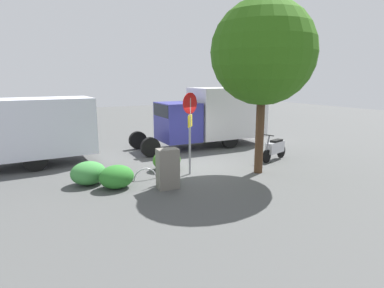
{
  "coord_description": "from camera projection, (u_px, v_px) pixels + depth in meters",
  "views": [
    {
      "loc": [
        6.14,
        11.07,
        3.51
      ],
      "look_at": [
        0.39,
        0.27,
        1.01
      ],
      "focal_mm": 30.05,
      "sensor_mm": 36.0,
      "label": 1
    }
  ],
  "objects": [
    {
      "name": "utility_cabinet",
      "position": [
        168.0,
        169.0,
        10.35
      ],
      "size": [
        0.71,
        0.49,
        1.32
      ],
      "primitive_type": "cube",
      "rotation": [
        0.0,
        0.0,
        -0.07
      ],
      "color": "slate",
      "rests_on": "ground"
    },
    {
      "name": "box_truck_far",
      "position": [
        14.0,
        130.0,
        12.63
      ],
      "size": [
        7.38,
        2.4,
        2.74
      ],
      "rotation": [
        0.0,
        0.0,
        0.03
      ],
      "color": "black",
      "rests_on": "ground"
    },
    {
      "name": "ground_plane",
      "position": [
        197.0,
        166.0,
        13.11
      ],
      "size": [
        60.0,
        60.0,
        0.0
      ],
      "primitive_type": "plane",
      "color": "#4B4C4C"
    },
    {
      "name": "shrub_near_sign",
      "position": [
        88.0,
        173.0,
        10.76
      ],
      "size": [
        1.17,
        0.96,
        0.8
      ],
      "primitive_type": "ellipsoid",
      "color": "#3F8C41",
      "rests_on": "ground"
    },
    {
      "name": "motorcycle",
      "position": [
        275.0,
        148.0,
        14.03
      ],
      "size": [
        1.75,
        0.78,
        1.2
      ],
      "rotation": [
        0.0,
        0.0,
        0.31
      ],
      "color": "black",
      "rests_on": "ground"
    },
    {
      "name": "bike_rack_hoop",
      "position": [
        145.0,
        179.0,
        11.38
      ],
      "size": [
        0.85,
        0.13,
        0.85
      ],
      "primitive_type": "torus",
      "rotation": [
        1.57,
        0.0,
        -0.1
      ],
      "color": "#B7B7BC",
      "rests_on": "ground"
    },
    {
      "name": "stop_sign",
      "position": [
        190.0,
        121.0,
        11.63
      ],
      "size": [
        0.71,
        0.33,
        3.02
      ],
      "color": "#9E9EA3",
      "rests_on": "ground"
    },
    {
      "name": "shrub_mid_verge",
      "position": [
        167.0,
        160.0,
        12.55
      ],
      "size": [
        1.13,
        0.92,
        0.77
      ],
      "primitive_type": "ellipsoid",
      "color": "#3D8425",
      "rests_on": "ground"
    },
    {
      "name": "box_truck_near",
      "position": [
        212.0,
        115.0,
        16.84
      ],
      "size": [
        7.09,
        2.35,
        3.04
      ],
      "rotation": [
        0.0,
        0.0,
        -0.03
      ],
      "color": "black",
      "rests_on": "ground"
    },
    {
      "name": "street_tree",
      "position": [
        263.0,
        53.0,
        11.37
      ],
      "size": [
        3.74,
        3.74,
        6.3
      ],
      "color": "#47301E",
      "rests_on": "ground"
    },
    {
      "name": "shrub_by_tree",
      "position": [
        117.0,
        177.0,
        10.41
      ],
      "size": [
        1.13,
        0.92,
        0.77
      ],
      "primitive_type": "ellipsoid",
      "color": "#2D7A2A",
      "rests_on": "ground"
    }
  ]
}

